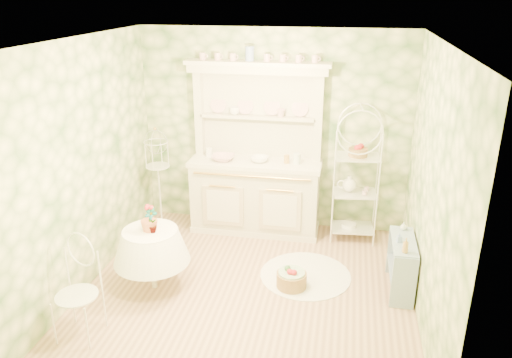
% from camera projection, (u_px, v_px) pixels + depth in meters
% --- Properties ---
extents(floor, '(3.60, 3.60, 0.00)m').
position_uv_depth(floor, '(248.00, 291.00, 5.55)').
color(floor, tan).
rests_on(floor, ground).
extents(ceiling, '(3.60, 3.60, 0.00)m').
position_uv_depth(ceiling, '(246.00, 41.00, 4.58)').
color(ceiling, white).
rests_on(ceiling, floor).
extents(wall_left, '(3.60, 3.60, 0.00)m').
position_uv_depth(wall_left, '(84.00, 167.00, 5.38)').
color(wall_left, '#ECEBB2').
rests_on(wall_left, floor).
extents(wall_right, '(3.60, 3.60, 0.00)m').
position_uv_depth(wall_right, '(431.00, 191.00, 4.75)').
color(wall_right, '#ECEBB2').
rests_on(wall_right, floor).
extents(wall_back, '(3.60, 3.60, 0.00)m').
position_uv_depth(wall_back, '(274.00, 131.00, 6.72)').
color(wall_back, '#ECEBB2').
rests_on(wall_back, floor).
extents(wall_front, '(3.60, 3.60, 0.00)m').
position_uv_depth(wall_front, '(194.00, 271.00, 3.42)').
color(wall_front, '#ECEBB2').
rests_on(wall_front, floor).
extents(kitchen_dresser, '(1.87, 0.61, 2.29)m').
position_uv_depth(kitchen_dresser, '(255.00, 151.00, 6.57)').
color(kitchen_dresser, silver).
rests_on(kitchen_dresser, floor).
extents(bakers_rack, '(0.64, 0.49, 1.94)m').
position_uv_depth(bakers_rack, '(357.00, 170.00, 6.39)').
color(bakers_rack, white).
rests_on(bakers_rack, floor).
extents(side_shelf, '(0.28, 0.75, 0.64)m').
position_uv_depth(side_shelf, '(401.00, 265.00, 5.47)').
color(side_shelf, '#8BA4BC').
rests_on(side_shelf, floor).
extents(round_table, '(0.82, 0.82, 0.77)m').
position_uv_depth(round_table, '(152.00, 257.00, 5.49)').
color(round_table, white).
rests_on(round_table, floor).
extents(cafe_chair, '(0.54, 0.54, 0.95)m').
position_uv_depth(cafe_chair, '(76.00, 293.00, 4.69)').
color(cafe_chair, white).
rests_on(cafe_chair, floor).
extents(birdcage_stand, '(0.35, 0.35, 1.38)m').
position_uv_depth(birdcage_stand, '(159.00, 181.00, 6.79)').
color(birdcage_stand, white).
rests_on(birdcage_stand, floor).
extents(floor_basket, '(0.36, 0.36, 0.21)m').
position_uv_depth(floor_basket, '(291.00, 279.00, 5.59)').
color(floor_basket, '#9E7A46').
rests_on(floor_basket, floor).
extents(lace_rug, '(1.39, 1.39, 0.01)m').
position_uv_depth(lace_rug, '(305.00, 275.00, 5.85)').
color(lace_rug, white).
rests_on(lace_rug, floor).
extents(bowl_floral, '(0.31, 0.31, 0.07)m').
position_uv_depth(bowl_floral, '(223.00, 160.00, 6.62)').
color(bowl_floral, white).
rests_on(bowl_floral, kitchen_dresser).
extents(bowl_white, '(0.24, 0.24, 0.07)m').
position_uv_depth(bowl_white, '(259.00, 161.00, 6.57)').
color(bowl_white, white).
rests_on(bowl_white, kitchen_dresser).
extents(cup_left, '(0.13, 0.13, 0.11)m').
position_uv_depth(cup_left, '(234.00, 113.00, 6.60)').
color(cup_left, white).
rests_on(cup_left, kitchen_dresser).
extents(cup_right, '(0.13, 0.13, 0.10)m').
position_uv_depth(cup_right, '(281.00, 115.00, 6.49)').
color(cup_right, white).
rests_on(cup_right, kitchen_dresser).
extents(potted_geranium, '(0.17, 0.14, 0.28)m').
position_uv_depth(potted_geranium, '(152.00, 221.00, 5.28)').
color(potted_geranium, '#3F7238').
rests_on(potted_geranium, round_table).
extents(bottle_amber, '(0.08, 0.08, 0.16)m').
position_uv_depth(bottle_amber, '(405.00, 247.00, 5.10)').
color(bottle_amber, '#AE863F').
rests_on(bottle_amber, side_shelf).
extents(bottle_blue, '(0.06, 0.06, 0.11)m').
position_uv_depth(bottle_blue, '(399.00, 238.00, 5.33)').
color(bottle_blue, '#7F9AD6').
rests_on(bottle_blue, side_shelf).
extents(bottle_glass, '(0.10, 0.10, 0.09)m').
position_uv_depth(bottle_glass, '(403.00, 227.00, 5.59)').
color(bottle_glass, silver).
rests_on(bottle_glass, side_shelf).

